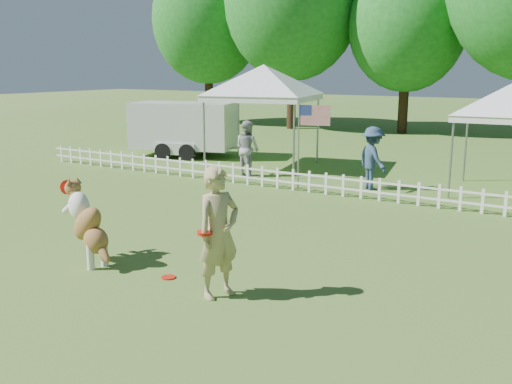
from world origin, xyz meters
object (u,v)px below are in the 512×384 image
at_px(dog, 88,224).
at_px(spectator_b, 373,158).
at_px(frisbee_on_turf, 168,277).
at_px(cargo_trailer, 184,129).
at_px(canopy_tent_left, 264,118).
at_px(canopy_tent_right, 512,140).
at_px(handler, 219,233).
at_px(spectator_a, 248,148).
at_px(flag_pole, 299,146).

height_order(dog, spectator_b, spectator_b).
relative_size(dog, frisbee_on_turf, 6.15).
bearing_deg(cargo_trailer, frisbee_on_turf, -70.09).
distance_m(canopy_tent_left, spectator_b, 4.70).
distance_m(dog, canopy_tent_right, 11.28).
height_order(canopy_tent_left, canopy_tent_right, canopy_tent_left).
xyz_separation_m(handler, frisbee_on_turf, (-1.14, 0.17, -0.97)).
bearing_deg(dog, cargo_trailer, 138.16).
bearing_deg(dog, frisbee_on_turf, 23.02).
xyz_separation_m(dog, canopy_tent_left, (-2.37, 9.96, 0.98)).
bearing_deg(canopy_tent_right, canopy_tent_left, 175.70).
distance_m(frisbee_on_turf, spectator_a, 9.10).
bearing_deg(spectator_b, frisbee_on_turf, 125.72).
xyz_separation_m(flag_pole, spectator_a, (-2.24, 0.86, -0.32)).
height_order(handler, dog, handler).
height_order(frisbee_on_turf, spectator_a, spectator_a).
height_order(canopy_tent_right, flag_pole, canopy_tent_right).
xyz_separation_m(canopy_tent_right, flag_pole, (-5.19, -2.31, -0.28)).
height_order(handler, spectator_a, handler).
bearing_deg(spectator_b, canopy_tent_right, -119.24).
relative_size(frisbee_on_turf, cargo_trailer, 0.05).
relative_size(frisbee_on_turf, flag_pole, 0.10).
bearing_deg(canopy_tent_left, canopy_tent_right, -11.99).
distance_m(handler, spectator_a, 9.73).
height_order(canopy_tent_right, spectator_b, canopy_tent_right).
bearing_deg(spectator_a, frisbee_on_turf, 130.88).
bearing_deg(spectator_a, handler, 136.60).
xyz_separation_m(cargo_trailer, flag_pole, (6.48, -3.04, 0.15)).
height_order(flag_pole, spectator_a, flag_pole).
xyz_separation_m(handler, spectator_a, (-4.82, 8.45, -0.11)).
xyz_separation_m(handler, canopy_tent_right, (2.61, 9.90, 0.49)).
relative_size(dog, cargo_trailer, 0.30).
distance_m(cargo_trailer, spectator_a, 4.78).
height_order(cargo_trailer, spectator_a, cargo_trailer).
xyz_separation_m(frisbee_on_turf, flag_pole, (-1.45, 7.42, 1.19)).
xyz_separation_m(dog, spectator_b, (2.03, 8.51, 0.17)).
bearing_deg(cargo_trailer, dog, -76.58).
bearing_deg(spectator_b, spectator_a, 39.50).
bearing_deg(canopy_tent_left, spectator_a, -89.60).
distance_m(handler, cargo_trailer, 13.97).
relative_size(canopy_tent_left, flag_pole, 1.41).
relative_size(cargo_trailer, spectator_a, 2.73).
distance_m(spectator_a, spectator_b, 4.08).
xyz_separation_m(frisbee_on_turf, canopy_tent_right, (3.74, 9.73, 1.47)).
relative_size(dog, spectator_a, 0.81).
relative_size(spectator_a, spectator_b, 0.99).
relative_size(handler, canopy_tent_left, 0.58).
bearing_deg(spectator_a, canopy_tent_left, -61.30).
height_order(handler, frisbee_on_turf, handler).
height_order(dog, frisbee_on_turf, dog).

